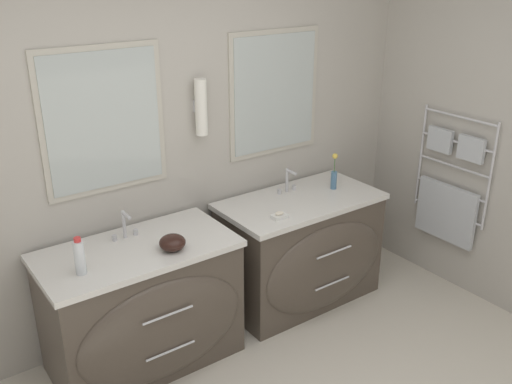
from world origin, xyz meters
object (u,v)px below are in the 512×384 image
(vanity_left, at_px, (145,308))
(flower_vase, at_px, (334,175))
(vanity_right, at_px, (303,251))
(toiletry_bottle, at_px, (80,257))
(amenity_bowl, at_px, (172,243))

(vanity_left, xyz_separation_m, flower_vase, (1.61, 0.05, 0.51))
(vanity_right, height_order, flower_vase, flower_vase)
(flower_vase, bearing_deg, toiletry_bottle, -176.78)
(vanity_left, relative_size, toiletry_bottle, 5.35)
(vanity_right, height_order, toiletry_bottle, toiletry_bottle)
(vanity_left, xyz_separation_m, vanity_right, (1.28, 0.00, 0.00))
(vanity_left, relative_size, amenity_bowl, 7.44)
(vanity_left, height_order, flower_vase, flower_vase)
(amenity_bowl, bearing_deg, flower_vase, 6.28)
(amenity_bowl, xyz_separation_m, flower_vase, (1.44, 0.16, 0.06))
(toiletry_bottle, relative_size, flower_vase, 0.79)
(vanity_left, distance_m, flower_vase, 1.69)
(vanity_right, distance_m, amenity_bowl, 1.21)
(flower_vase, bearing_deg, amenity_bowl, -173.72)
(toiletry_bottle, bearing_deg, flower_vase, 3.22)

